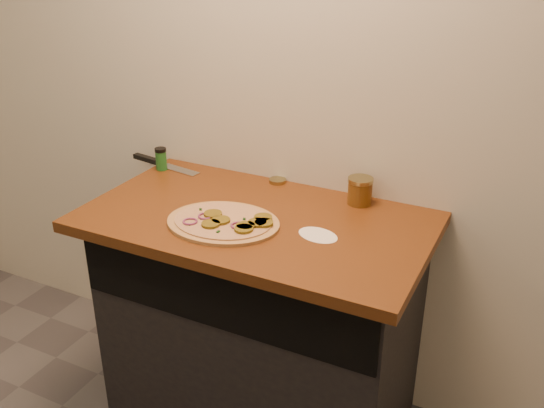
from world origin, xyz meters
The scene contains 8 objects.
cabinet centered at (0.00, 1.45, 0.43)m, with size 1.10×0.60×0.86m, color black.
countertop centered at (0.00, 1.42, 0.88)m, with size 1.20×0.70×0.04m, color #603212.
pizza centered at (-0.06, 1.31, 0.91)m, with size 0.42×0.42×0.03m.
chefs_knife centered at (-0.59, 1.67, 0.91)m, with size 0.35×0.09×0.02m.
mason_jar_lid centered at (-0.06, 1.72, 0.91)m, with size 0.07×0.07×0.01m, color #8F8453.
salsa_jar centered at (0.29, 1.68, 0.95)m, with size 0.09×0.09×0.10m.
spice_shaker centered at (-0.55, 1.63, 0.95)m, with size 0.05×0.05×0.09m.
flour_spill centered at (0.25, 1.38, 0.90)m, with size 0.14×0.14×0.00m, color white.
Camera 1 is at (0.89, -0.24, 1.82)m, focal length 40.00 mm.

